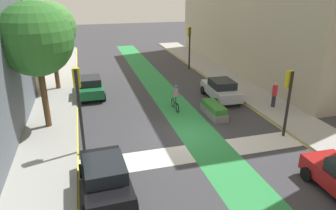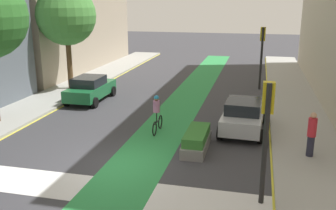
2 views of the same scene
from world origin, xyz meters
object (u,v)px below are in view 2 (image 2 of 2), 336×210
Objects in this scene: car_green_left_far at (90,88)px; cyclist_in_lane at (157,113)px; car_silver_right_far at (243,115)px; traffic_signal_near_right at (267,120)px; pedestrian_sidewalk_right_a at (312,134)px; median_planter at (197,140)px; traffic_signal_far_right at (262,46)px; street_tree_far at (66,16)px.

car_green_left_far is 2.27× the size of cyclist_in_lane.
car_green_left_far is at bearing 159.91° from car_silver_right_far.
traffic_signal_near_right is at bearing -47.83° from cyclist_in_lane.
pedestrian_sidewalk_right_a is (6.74, -1.63, 0.11)m from cyclist_in_lane.
median_planter is at bearing -39.17° from car_green_left_far.
car_green_left_far is at bearing 140.83° from median_planter.
traffic_signal_far_right is 2.39× the size of pedestrian_sidewalk_right_a.
pedestrian_sidewalk_right_a reaches higher than car_green_left_far.
cyclist_in_lane is 11.54m from street_tree_far.
cyclist_in_lane is at bearing 166.39° from pedestrian_sidewalk_right_a.
traffic_signal_near_right is 1.45× the size of median_planter.
street_tree_far is (-12.87, -3.57, 2.08)m from traffic_signal_far_right.
median_planter is (-1.80, -2.82, -0.40)m from car_silver_right_far.
median_planter is (-2.53, -12.27, -2.63)m from traffic_signal_far_right.
traffic_signal_far_right reaches higher than car_silver_right_far.
traffic_signal_far_right reaches higher than car_green_left_far.
cyclist_in_lane is at bearing 142.86° from median_planter.
street_tree_far is at bearing 137.28° from car_green_left_far.
traffic_signal_near_right is at bearing -43.65° from street_tree_far.
car_silver_right_far is 3.38m from median_planter.
street_tree_far is 2.64× the size of median_planter.
street_tree_far reaches higher than car_green_left_far.
traffic_signal_far_right is 12.80m from median_planter.
traffic_signal_near_right is 6.88m from car_silver_right_far.
pedestrian_sidewalk_right_a is (12.31, -6.30, 0.28)m from car_green_left_far.
median_planter is (-2.69, 3.73, -2.30)m from traffic_signal_near_right.
traffic_signal_near_right is 2.12× the size of pedestrian_sidewalk_right_a.
traffic_signal_near_right is at bearing -116.37° from pedestrian_sidewalk_right_a.
traffic_signal_far_right is 1.01× the size of car_silver_right_far.
cyclist_in_lane is 0.27× the size of street_tree_far.
cyclist_in_lane is at bearing -40.84° from street_tree_far.
traffic_signal_near_right reaches higher than car_green_left_far.
pedestrian_sidewalk_right_a is at bearing 0.29° from median_planter.
pedestrian_sidewalk_right_a is at bearing -80.64° from traffic_signal_far_right.
cyclist_in_lane reaches higher than car_green_left_far.
car_green_left_far is 10.18m from car_silver_right_far.
car_silver_right_far is at bearing 134.46° from pedestrian_sidewalk_right_a.
street_tree_far is (-13.03, 12.43, 2.40)m from traffic_signal_near_right.
street_tree_far reaches higher than median_planter.
traffic_signal_far_right is 12.10m from car_green_left_far.
car_silver_right_far is 2.31× the size of cyclist_in_lane.
pedestrian_sidewalk_right_a is (1.86, 3.75, -1.63)m from traffic_signal_near_right.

